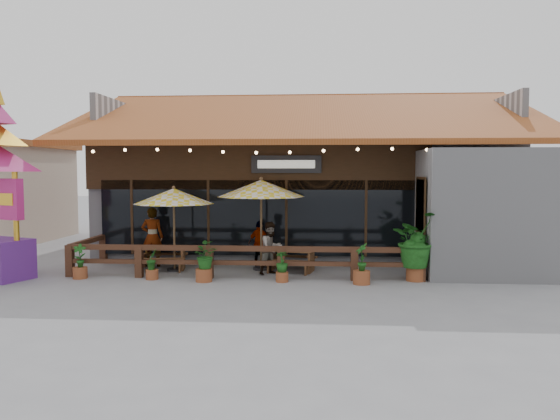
# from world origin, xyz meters

# --- Properties ---
(ground) EXTENTS (100.00, 100.00, 0.00)m
(ground) POSITION_xyz_m (0.00, 0.00, 0.00)
(ground) COLOR gray
(ground) RESTS_ON ground
(restaurant_building) EXTENTS (15.50, 14.73, 6.09)m
(restaurant_building) POSITION_xyz_m (0.26, 6.61, 2.21)
(restaurant_building) COLOR #B2B1B7
(restaurant_building) RESTS_ON ground
(patio_railing) EXTENTS (10.00, 2.60, 0.92)m
(patio_railing) POSITION_xyz_m (-2.25, -0.27, 0.61)
(patio_railing) COLOR #4D2D1B
(patio_railing) RESTS_ON ground
(umbrella_left) EXTENTS (2.83, 2.83, 2.55)m
(umbrella_left) POSITION_xyz_m (-3.79, 0.64, 2.22)
(umbrella_left) COLOR brown
(umbrella_left) RESTS_ON ground
(umbrella_right) EXTENTS (3.03, 3.03, 2.81)m
(umbrella_right) POSITION_xyz_m (-1.21, 0.97, 2.45)
(umbrella_right) COLOR brown
(umbrella_right) RESTS_ON ground
(picnic_table_left) EXTENTS (1.63, 1.46, 0.70)m
(picnic_table_left) POSITION_xyz_m (-4.22, 0.74, 0.47)
(picnic_table_left) COLOR brown
(picnic_table_left) RESTS_ON ground
(picnic_table_right) EXTENTS (1.60, 1.45, 0.66)m
(picnic_table_right) POSITION_xyz_m (-0.28, 0.75, 0.45)
(picnic_table_right) COLOR brown
(picnic_table_right) RESTS_ON ground
(tropical_plant) EXTENTS (1.81, 1.75, 1.91)m
(tropical_plant) POSITION_xyz_m (3.17, -0.42, 1.09)
(tropical_plant) COLOR brown
(tropical_plant) RESTS_ON ground
(diner_a) EXTENTS (0.72, 0.50, 1.86)m
(diner_a) POSITION_xyz_m (-4.67, 1.29, 0.93)
(diner_a) COLOR #341E10
(diner_a) RESTS_ON ground
(diner_b) EXTENTS (0.93, 0.93, 1.52)m
(diner_b) POSITION_xyz_m (-0.84, 0.23, 0.76)
(diner_b) COLOR #341E10
(diner_b) RESTS_ON ground
(diner_c) EXTENTS (0.92, 0.70, 1.45)m
(diner_c) POSITION_xyz_m (-1.30, 1.44, 0.72)
(diner_c) COLOR #341E10
(diner_c) RESTS_ON ground
(planter_a) EXTENTS (0.40, 0.40, 0.97)m
(planter_a) POSITION_xyz_m (-6.09, -0.77, 0.41)
(planter_a) COLOR brown
(planter_a) RESTS_ON ground
(planter_b) EXTENTS (0.34, 0.38, 0.84)m
(planter_b) POSITION_xyz_m (-4.06, -0.74, 0.38)
(planter_b) COLOR brown
(planter_b) RESTS_ON ground
(planter_c) EXTENTS (0.87, 0.86, 1.08)m
(planter_c) POSITION_xyz_m (-2.56, -0.95, 0.61)
(planter_c) COLOR brown
(planter_c) RESTS_ON ground
(planter_d) EXTENTS (0.39, 0.39, 0.84)m
(planter_d) POSITION_xyz_m (-0.45, -0.85, 0.40)
(planter_d) COLOR brown
(planter_d) RESTS_ON ground
(planter_e) EXTENTS (0.45, 0.45, 1.10)m
(planter_e) POSITION_xyz_m (1.66, -0.99, 0.46)
(planter_e) COLOR brown
(planter_e) RESTS_ON ground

